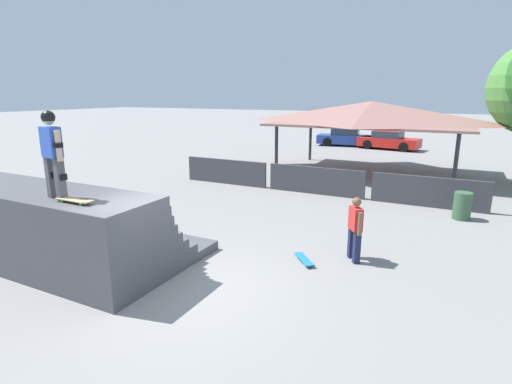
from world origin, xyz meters
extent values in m
plane|color=gray|center=(0.00, 0.00, 0.00)|extent=(160.00, 160.00, 0.00)
cube|color=#4C4C51|center=(-3.09, 0.47, 0.11)|extent=(5.63, 3.44, 0.22)
cube|color=#4C4C51|center=(-3.09, 0.04, 0.33)|extent=(5.63, 2.58, 0.22)
cube|color=#4C4C51|center=(-3.09, -0.12, 0.56)|extent=(5.63, 2.26, 0.22)
cube|color=#4C4C51|center=(-3.09, -0.22, 0.78)|extent=(5.63, 2.05, 0.22)
cube|color=#4C4C51|center=(-3.09, -0.30, 1.00)|extent=(5.63, 1.90, 0.22)
cube|color=#4C4C51|center=(-3.09, -0.35, 1.23)|extent=(5.63, 1.79, 0.22)
cube|color=#4C4C51|center=(-3.09, -0.39, 1.45)|extent=(5.63, 1.72, 0.22)
cube|color=#4C4C51|center=(-3.09, -0.41, 1.67)|extent=(5.63, 1.67, 0.22)
cylinder|color=silver|center=(-3.09, 0.41, 1.75)|extent=(5.52, 0.07, 0.07)
cube|color=#4C4C51|center=(-1.92, -0.77, 2.19)|extent=(0.18, 0.18, 0.82)
cube|color=black|center=(-1.92, -0.74, 2.24)|extent=(0.22, 0.17, 0.12)
cube|color=#4C4C51|center=(-2.27, -0.70, 2.19)|extent=(0.18, 0.18, 0.82)
cube|color=black|center=(-2.27, -0.66, 2.24)|extent=(0.22, 0.17, 0.12)
cube|color=blue|center=(-2.10, -0.73, 2.89)|extent=(0.48, 0.30, 0.58)
cylinder|color=beige|center=(-1.83, -0.78, 2.85)|extent=(0.13, 0.13, 0.58)
cylinder|color=black|center=(-1.83, -0.78, 2.86)|extent=(0.19, 0.19, 0.09)
cylinder|color=beige|center=(-2.37, -0.68, 2.85)|extent=(0.13, 0.13, 0.58)
cylinder|color=black|center=(-2.37, -0.68, 2.86)|extent=(0.19, 0.19, 0.09)
sphere|color=beige|center=(-2.10, -0.73, 3.33)|extent=(0.23, 0.23, 0.23)
sphere|color=black|center=(-2.10, -0.73, 3.36)|extent=(0.25, 0.25, 0.25)
cylinder|color=green|center=(-1.28, -0.74, 1.81)|extent=(0.05, 0.03, 0.05)
cylinder|color=green|center=(-1.28, -0.88, 1.81)|extent=(0.05, 0.03, 0.05)
cylinder|color=green|center=(-1.79, -0.74, 1.81)|extent=(0.05, 0.03, 0.05)
cylinder|color=green|center=(-1.79, -0.88, 1.81)|extent=(0.05, 0.03, 0.05)
cube|color=tan|center=(-1.53, -0.81, 1.84)|extent=(0.82, 0.21, 0.02)
cube|color=tan|center=(-1.16, -0.81, 1.86)|extent=(0.10, 0.20, 0.02)
cube|color=#1E2347|center=(2.82, 3.18, 0.37)|extent=(0.20, 0.20, 0.75)
cube|color=#1E2347|center=(3.00, 2.91, 0.37)|extent=(0.20, 0.20, 0.75)
cube|color=red|center=(2.91, 3.04, 1.01)|extent=(0.40, 0.45, 0.53)
cylinder|color=brown|center=(2.77, 3.25, 0.97)|extent=(0.14, 0.14, 0.53)
cylinder|color=brown|center=(3.05, 2.83, 0.97)|extent=(0.14, 0.14, 0.53)
sphere|color=brown|center=(2.91, 3.04, 1.41)|extent=(0.21, 0.21, 0.21)
cylinder|color=silver|center=(2.13, 2.30, 0.03)|extent=(0.06, 0.06, 0.05)
cylinder|color=silver|center=(2.02, 2.21, 0.03)|extent=(0.06, 0.06, 0.05)
cylinder|color=silver|center=(1.80, 2.68, 0.03)|extent=(0.06, 0.06, 0.05)
cylinder|color=silver|center=(1.69, 2.59, 0.03)|extent=(0.06, 0.06, 0.05)
cube|color=teal|center=(1.91, 2.44, 0.06)|extent=(0.69, 0.75, 0.02)
cube|color=teal|center=(2.16, 2.16, 0.08)|extent=(0.22, 0.21, 0.02)
cube|color=#3D3D42|center=(-3.96, 8.70, 0.53)|extent=(3.78, 0.12, 1.05)
cube|color=#3D3D42|center=(0.06, 8.70, 0.53)|extent=(3.78, 0.12, 1.05)
cube|color=#3D3D42|center=(4.09, 8.70, 0.53)|extent=(3.78, 0.12, 1.05)
cylinder|color=#2D2D33|center=(-2.87, 11.54, 1.16)|extent=(0.16, 0.16, 2.32)
cylinder|color=#2D2D33|center=(4.81, 11.54, 1.16)|extent=(0.16, 0.16, 2.32)
cylinder|color=#2D2D33|center=(-2.87, 16.39, 1.16)|extent=(0.16, 0.16, 2.32)
cylinder|color=#2D2D33|center=(4.81, 16.39, 1.16)|extent=(0.16, 0.16, 2.32)
cube|color=#9E6B60|center=(0.97, 13.96, 2.37)|extent=(9.03, 5.70, 0.10)
pyramid|color=#9E6B60|center=(0.97, 13.96, 2.93)|extent=(8.85, 5.58, 1.02)
cylinder|color=#385B3D|center=(5.13, 7.69, 0.42)|extent=(0.52, 0.52, 0.85)
cube|color=navy|center=(-2.59, 23.66, 0.48)|extent=(4.35, 2.15, 0.62)
cube|color=#283342|center=(-2.70, 23.65, 1.02)|extent=(2.10, 1.61, 0.46)
cube|color=navy|center=(-2.70, 23.65, 1.25)|extent=(2.01, 1.56, 0.04)
cylinder|color=black|center=(-1.42, 24.55, 0.32)|extent=(0.66, 0.28, 0.64)
cylinder|color=black|center=(-1.23, 23.10, 0.32)|extent=(0.66, 0.28, 0.64)
cylinder|color=black|center=(-3.95, 24.22, 0.32)|extent=(0.66, 0.28, 0.64)
cylinder|color=black|center=(-3.76, 22.77, 0.32)|extent=(0.66, 0.28, 0.64)
cube|color=red|center=(0.51, 23.17, 0.48)|extent=(4.25, 2.24, 0.62)
cube|color=#283342|center=(0.40, 23.19, 1.02)|extent=(2.06, 1.66, 0.46)
cube|color=red|center=(0.40, 23.19, 1.25)|extent=(1.97, 1.61, 0.04)
cylinder|color=black|center=(1.84, 23.74, 0.32)|extent=(0.66, 0.29, 0.64)
cylinder|color=black|center=(1.62, 22.25, 0.32)|extent=(0.66, 0.29, 0.64)
cylinder|color=black|center=(-0.60, 24.10, 0.32)|extent=(0.66, 0.29, 0.64)
cylinder|color=black|center=(-0.82, 22.61, 0.32)|extent=(0.66, 0.29, 0.64)
camera|label=1|loc=(4.80, -5.73, 3.79)|focal=28.00mm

